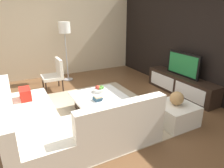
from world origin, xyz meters
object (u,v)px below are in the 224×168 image
object	(u,v)px
television	(183,64)
decorative_ball	(177,98)
accent_chair_near	(55,73)
book_stack	(98,98)
coffee_table	(99,103)
ottoman	(175,114)
sectional_couch	(61,124)
media_console	(180,85)
floor_lamp	(64,31)
fruit_bowl	(100,89)

from	to	relation	value
television	decorative_ball	bearing A→B (deg)	-49.31
accent_chair_near	book_stack	distance (m)	1.99
television	coffee_table	distance (m)	2.38
ottoman	sectional_couch	bearing A→B (deg)	-104.21
media_console	ottoman	bearing A→B (deg)	-49.30
sectional_couch	decorative_ball	xyz separation A→B (m)	(0.53, 2.08, 0.24)
television	sectional_couch	size ratio (longest dim) A/B	0.43
book_stack	television	bearing A→B (deg)	92.75
sectional_couch	decorative_ball	size ratio (longest dim) A/B	8.95
coffee_table	book_stack	size ratio (longest dim) A/B	6.12
media_console	book_stack	bearing A→B (deg)	-87.25
media_console	floor_lamp	distance (m)	3.62
sectional_couch	accent_chair_near	xyz separation A→B (m)	(-2.34, 0.47, 0.20)
television	coffee_table	size ratio (longest dim) A/B	0.95
ottoman	fruit_bowl	size ratio (longest dim) A/B	2.50
floor_lamp	ottoman	world-z (taller)	floor_lamp
ottoman	floor_lamp	bearing A→B (deg)	-162.97
sectional_couch	ottoman	xyz separation A→B (m)	(0.53, 2.08, -0.09)
coffee_table	book_stack	xyz separation A→B (m)	(0.22, -0.12, 0.22)
coffee_table	book_stack	bearing A→B (deg)	-29.63
television	coffee_table	bearing A→B (deg)	-92.49
floor_lamp	ottoman	size ratio (longest dim) A/B	2.53
accent_chair_near	decorative_ball	bearing A→B (deg)	20.44
television	accent_chair_near	distance (m)	3.37
media_console	coffee_table	xyz separation A→B (m)	(-0.10, -2.30, -0.05)
accent_chair_near	floor_lamp	distance (m)	1.34
decorative_ball	sectional_couch	bearing A→B (deg)	-104.21
ottoman	book_stack	world-z (taller)	book_stack
fruit_bowl	book_stack	xyz separation A→B (m)	(0.40, -0.22, -0.01)
sectional_couch	television	bearing A→B (deg)	98.77
coffee_table	fruit_bowl	xyz separation A→B (m)	(-0.18, 0.10, 0.23)
media_console	accent_chair_near	distance (m)	3.36
decorative_ball	coffee_table	bearing A→B (deg)	-135.89
media_console	floor_lamp	world-z (taller)	floor_lamp
floor_lamp	book_stack	world-z (taller)	floor_lamp
television	decorative_ball	xyz separation A→B (m)	(1.03, -1.20, -0.27)
coffee_table	book_stack	world-z (taller)	book_stack
television	floor_lamp	distance (m)	3.47
ottoman	decorative_ball	xyz separation A→B (m)	(0.00, 0.00, 0.33)
floor_lamp	sectional_couch	bearing A→B (deg)	-18.22
accent_chair_near	ottoman	bearing A→B (deg)	20.44
television	ottoman	distance (m)	1.69
coffee_table	fruit_bowl	world-z (taller)	fruit_bowl
accent_chair_near	decorative_ball	xyz separation A→B (m)	(2.86, 1.61, 0.04)
sectional_couch	fruit_bowl	distance (m)	1.35
ottoman	accent_chair_near	bearing A→B (deg)	-150.62
ottoman	book_stack	xyz separation A→B (m)	(-0.92, -1.22, 0.22)
media_console	sectional_couch	size ratio (longest dim) A/B	0.89
ottoman	media_console	bearing A→B (deg)	130.70
media_console	ottoman	world-z (taller)	media_console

